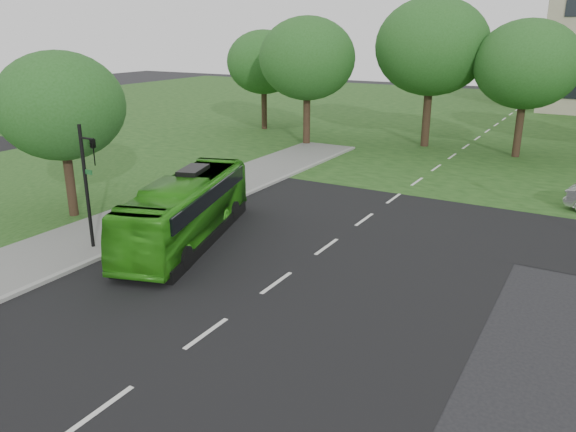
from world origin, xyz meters
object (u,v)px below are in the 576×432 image
Objects in this scene: tree_park_b at (432,47)px; bus at (186,209)px; tree_park_c at (527,65)px; traffic_light at (88,179)px; tree_park_f at (264,62)px; tree_park_a at (307,59)px; tree_side_near at (61,106)px.

tree_park_b is 1.11× the size of bus.
tree_park_b reaches higher than tree_park_c.
tree_park_f is at bearing 115.68° from traffic_light.
tree_park_c is 1.81× the size of traffic_light.
tree_park_c reaches higher than tree_park_f.
tree_park_a reaches higher than bus.
tree_park_b is at bearing 86.19° from traffic_light.
tree_park_a is at bearing 85.98° from tree_side_near.
tree_park_b reaches higher than tree_park_f.
tree_park_a is 1.86× the size of traffic_light.
tree_side_near is 5.63m from traffic_light.
tree_side_near is (5.24, -25.49, -0.59)m from tree_park_f.
tree_park_f is at bearing 177.28° from tree_park_c.
bus is (5.42, -20.80, -5.09)m from tree_park_a.
tree_park_b is 14.89m from tree_park_f.
tree_park_b is 25.70m from bus.
tree_park_f is at bearing 98.40° from bus.
tree_side_near is (-16.26, -24.47, -1.07)m from tree_park_c.
tree_park_a is 0.97× the size of bus.
tree_park_f is at bearing 145.93° from tree_park_a.
tree_park_f is 28.44m from bus.
tree_park_b is at bearing 26.62° from tree_park_a.
tree_park_f is 1.67× the size of traffic_light.
bus is at bearing -96.15° from tree_park_b.
tree_park_f reaches higher than tree_side_near.
tree_park_b is 1.27× the size of tree_park_f.
tree_park_a is 22.08m from bus.
tree_park_c is 26.52m from bus.
tree_park_a is 1.03× the size of tree_park_c.
tree_side_near is 7.90m from bus.
tree_park_c is at bearing -4.60° from tree_park_b.
traffic_light is at bearing -71.00° from tree_park_f.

